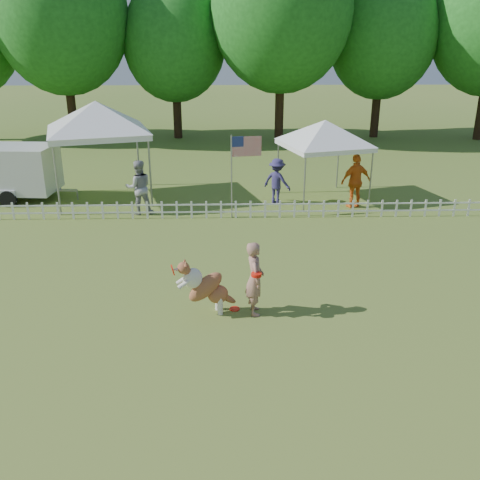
{
  "coord_description": "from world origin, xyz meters",
  "views": [
    {
      "loc": [
        -0.03,
        -10.3,
        5.81
      ],
      "look_at": [
        0.27,
        2.0,
        1.1
      ],
      "focal_mm": 40.0,
      "sensor_mm": 36.0,
      "label": 1
    }
  ],
  "objects_px": {
    "frisbee_on_turf": "(235,309)",
    "handler": "(255,278)",
    "canopy_tent_left": "(100,152)",
    "canopy_tent_right": "(323,161)",
    "dog": "(206,287)",
    "cargo_trailer": "(4,172)",
    "spectator_b": "(277,181)",
    "flag_pole": "(232,177)",
    "spectator_c": "(356,181)",
    "spectator_a": "(139,187)"
  },
  "relations": [
    {
      "from": "frisbee_on_turf",
      "to": "handler",
      "type": "bearing_deg",
      "value": -19.63
    },
    {
      "from": "canopy_tent_left",
      "to": "canopy_tent_right",
      "type": "distance_m",
      "value": 8.3
    },
    {
      "from": "frisbee_on_turf",
      "to": "dog",
      "type": "bearing_deg",
      "value": -164.0
    },
    {
      "from": "canopy_tent_left",
      "to": "canopy_tent_right",
      "type": "xyz_separation_m",
      "value": [
        8.29,
        -0.23,
        -0.33
      ]
    },
    {
      "from": "canopy_tent_left",
      "to": "cargo_trailer",
      "type": "xyz_separation_m",
      "value": [
        -3.63,
        0.02,
        -0.74
      ]
    },
    {
      "from": "canopy_tent_left",
      "to": "canopy_tent_right",
      "type": "bearing_deg",
      "value": -18.09
    },
    {
      "from": "spectator_b",
      "to": "canopy_tent_right",
      "type": "bearing_deg",
      "value": -129.29
    },
    {
      "from": "dog",
      "to": "cargo_trailer",
      "type": "distance_m",
      "value": 12.09
    },
    {
      "from": "flag_pole",
      "to": "canopy_tent_left",
      "type": "bearing_deg",
      "value": 143.45
    },
    {
      "from": "handler",
      "to": "frisbee_on_turf",
      "type": "bearing_deg",
      "value": 65.72
    },
    {
      "from": "spectator_b",
      "to": "spectator_c",
      "type": "bearing_deg",
      "value": -156.76
    },
    {
      "from": "canopy_tent_left",
      "to": "spectator_a",
      "type": "bearing_deg",
      "value": -64.89
    },
    {
      "from": "handler",
      "to": "canopy_tent_left",
      "type": "bearing_deg",
      "value": 25.45
    },
    {
      "from": "canopy_tent_right",
      "to": "spectator_a",
      "type": "distance_m",
      "value": 6.84
    },
    {
      "from": "canopy_tent_left",
      "to": "flag_pole",
      "type": "relative_size",
      "value": 1.27
    },
    {
      "from": "dog",
      "to": "frisbee_on_turf",
      "type": "relative_size",
      "value": 5.56
    },
    {
      "from": "spectator_b",
      "to": "spectator_a",
      "type": "bearing_deg",
      "value": 47.98
    },
    {
      "from": "cargo_trailer",
      "to": "spectator_a",
      "type": "relative_size",
      "value": 2.5
    },
    {
      "from": "frisbee_on_turf",
      "to": "spectator_c",
      "type": "distance_m",
      "value": 8.92
    },
    {
      "from": "frisbee_on_turf",
      "to": "canopy_tent_right",
      "type": "distance_m",
      "value": 9.5
    },
    {
      "from": "dog",
      "to": "spectator_b",
      "type": "bearing_deg",
      "value": 60.81
    },
    {
      "from": "flag_pole",
      "to": "spectator_b",
      "type": "height_order",
      "value": "flag_pole"
    },
    {
      "from": "handler",
      "to": "spectator_b",
      "type": "bearing_deg",
      "value": -13.04
    },
    {
      "from": "dog",
      "to": "spectator_a",
      "type": "distance_m",
      "value": 7.72
    },
    {
      "from": "handler",
      "to": "spectator_b",
      "type": "distance_m",
      "value": 8.49
    },
    {
      "from": "dog",
      "to": "canopy_tent_left",
      "type": "bearing_deg",
      "value": 100.91
    },
    {
      "from": "frisbee_on_turf",
      "to": "canopy_tent_left",
      "type": "xyz_separation_m",
      "value": [
        -4.85,
        8.98,
        1.77
      ]
    },
    {
      "from": "dog",
      "to": "spectator_b",
      "type": "relative_size",
      "value": 0.79
    },
    {
      "from": "spectator_c",
      "to": "canopy_tent_right",
      "type": "bearing_deg",
      "value": -63.45
    },
    {
      "from": "spectator_a",
      "to": "spectator_b",
      "type": "xyz_separation_m",
      "value": [
        4.87,
        1.14,
        -0.11
      ]
    },
    {
      "from": "canopy_tent_right",
      "to": "spectator_b",
      "type": "height_order",
      "value": "canopy_tent_right"
    },
    {
      "from": "frisbee_on_turf",
      "to": "cargo_trailer",
      "type": "xyz_separation_m",
      "value": [
        -8.48,
        9.0,
        1.02
      ]
    },
    {
      "from": "frisbee_on_turf",
      "to": "canopy_tent_right",
      "type": "xyz_separation_m",
      "value": [
        3.43,
        8.74,
        1.44
      ]
    },
    {
      "from": "frisbee_on_turf",
      "to": "spectator_c",
      "type": "relative_size",
      "value": 0.12
    },
    {
      "from": "flag_pole",
      "to": "frisbee_on_turf",
      "type": "bearing_deg",
      "value": -100.59
    },
    {
      "from": "canopy_tent_left",
      "to": "cargo_trailer",
      "type": "distance_m",
      "value": 3.71
    },
    {
      "from": "cargo_trailer",
      "to": "spectator_a",
      "type": "distance_m",
      "value": 5.63
    },
    {
      "from": "cargo_trailer",
      "to": "spectator_b",
      "type": "relative_size",
      "value": 2.82
    },
    {
      "from": "spectator_c",
      "to": "dog",
      "type": "bearing_deg",
      "value": 40.16
    },
    {
      "from": "canopy_tent_left",
      "to": "flag_pole",
      "type": "bearing_deg",
      "value": -42.44
    },
    {
      "from": "dog",
      "to": "cargo_trailer",
      "type": "relative_size",
      "value": 0.28
    },
    {
      "from": "dog",
      "to": "flag_pole",
      "type": "relative_size",
      "value": 0.47
    },
    {
      "from": "handler",
      "to": "spectator_c",
      "type": "xyz_separation_m",
      "value": [
        4.0,
        7.84,
        0.12
      ]
    },
    {
      "from": "spectator_c",
      "to": "handler",
      "type": "bearing_deg",
      "value": 45.91
    },
    {
      "from": "dog",
      "to": "spectator_c",
      "type": "distance_m",
      "value": 9.35
    },
    {
      "from": "frisbee_on_turf",
      "to": "spectator_b",
      "type": "xyz_separation_m",
      "value": [
        1.68,
        8.24,
        0.82
      ]
    },
    {
      "from": "dog",
      "to": "canopy_tent_right",
      "type": "height_order",
      "value": "canopy_tent_right"
    },
    {
      "from": "canopy_tent_right",
      "to": "handler",
      "type": "bearing_deg",
      "value": -124.25
    },
    {
      "from": "dog",
      "to": "spectator_b",
      "type": "xyz_separation_m",
      "value": [
        2.3,
        8.42,
        0.17
      ]
    },
    {
      "from": "cargo_trailer",
      "to": "spectator_b",
      "type": "distance_m",
      "value": 10.2
    }
  ]
}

